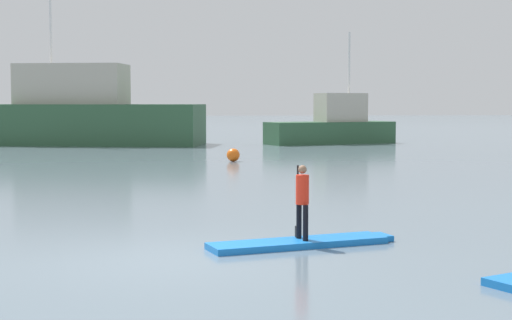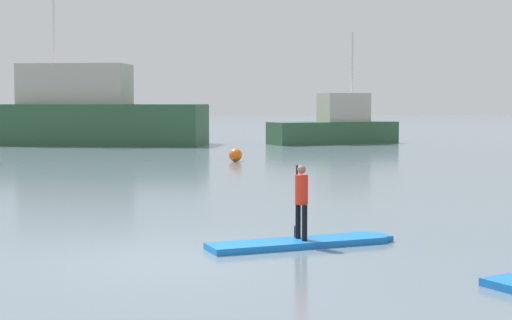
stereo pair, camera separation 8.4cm
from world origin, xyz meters
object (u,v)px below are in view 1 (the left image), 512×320
paddler_child_solo (302,198)px  mooring_buoy_near (233,155)px  paddleboard_near (302,243)px  fishing_boat_white_large (75,116)px  fishing_boat_green_midground (333,126)px

paddler_child_solo → mooring_buoy_near: (0.13, 17.28, -0.50)m
mooring_buoy_near → paddleboard_near: bearing=-90.4°
fishing_boat_white_large → fishing_boat_green_midground: 13.77m
fishing_boat_white_large → paddler_child_solo: bearing=-76.2°
mooring_buoy_near → fishing_boat_green_midground: bearing=62.9°
paddleboard_near → paddler_child_solo: 0.70m
paddleboard_near → paddler_child_solo: paddler_child_solo is taller
fishing_boat_white_large → fishing_boat_green_midground: bearing=-2.0°
paddler_child_solo → paddleboard_near: bearing=-56.8°
paddleboard_near → mooring_buoy_near: 17.29m
fishing_boat_green_midground → mooring_buoy_near: fishing_boat_green_midground is taller
paddleboard_near → fishing_boat_white_large: fishing_boat_white_large is taller
paddler_child_solo → fishing_boat_white_large: 30.84m
fishing_boat_white_large → mooring_buoy_near: bearing=-59.4°
fishing_boat_white_large → fishing_boat_green_midground: (13.75, -0.47, -0.58)m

